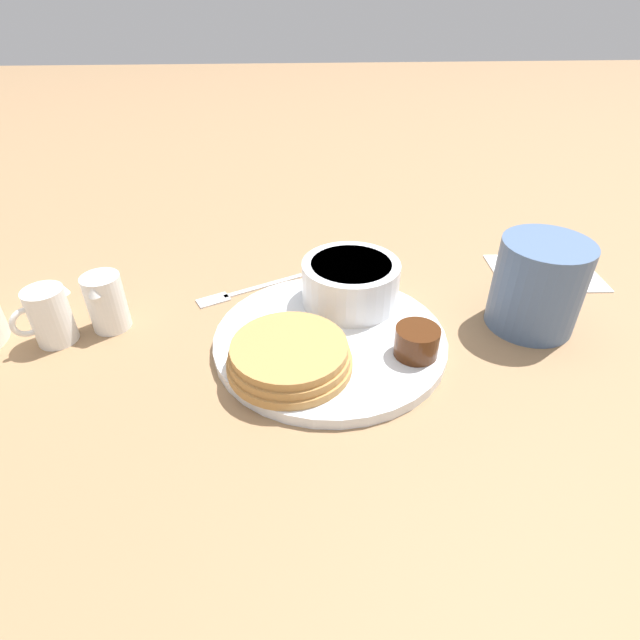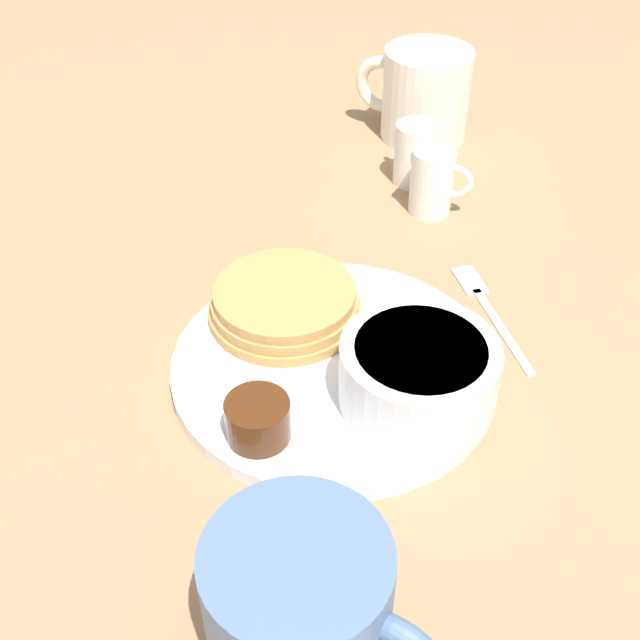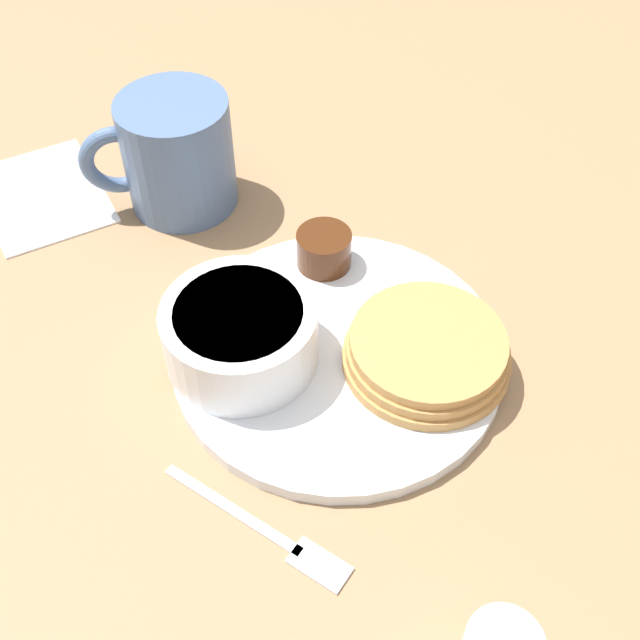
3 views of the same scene
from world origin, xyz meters
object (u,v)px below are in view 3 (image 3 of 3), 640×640
Objects in this scene: coffee_mug at (175,154)px; fork at (275,536)px; plate at (338,353)px; bowl at (240,333)px.

coffee_mug is 0.97× the size of fork.
plate is 2.22× the size of bowl.
bowl is at bearing 66.50° from plate.
fork is (-0.33, 0.08, -0.05)m from coffee_mug.
plate is at bearing -113.50° from bowl.
plate is 1.90× the size of coffee_mug.
bowl is at bearing 169.57° from coffee_mug.
fork is at bearing 133.91° from plate.
plate is 1.86× the size of fork.
plate is 0.08m from bowl.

